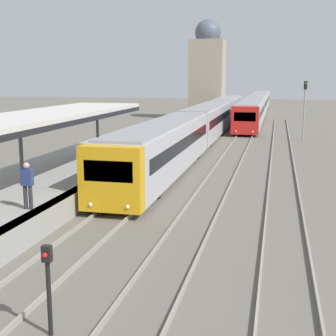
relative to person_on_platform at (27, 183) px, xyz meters
The scene contains 7 objects.
platform_canopy 4.58m from the person_on_platform, 122.18° to the left, with size 4.00×22.06×2.92m.
person_on_platform is the anchor object (origin of this frame).
train_near 28.39m from the person_on_platform, 85.74° to the left, with size 2.58×51.91×3.00m.
train_far 54.69m from the person_on_platform, 84.27° to the left, with size 2.58×50.12×2.98m.
signal_post_near 7.01m from the person_on_platform, 57.18° to the right, with size 0.20×0.21×2.04m.
signal_mast_far 30.10m from the person_on_platform, 69.29° to the left, with size 0.28×0.29×5.19m.
distant_domed_building 48.08m from the person_on_platform, 90.99° to the left, with size 4.36×4.36×12.86m.
Camera 1 is at (6.25, -3.63, 5.49)m, focal length 50.00 mm.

